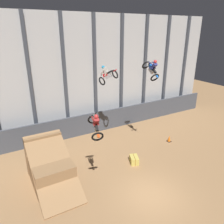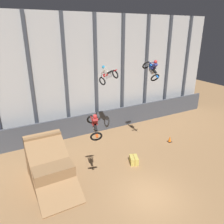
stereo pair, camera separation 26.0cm
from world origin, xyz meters
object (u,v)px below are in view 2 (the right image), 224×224
traffic_cone_near_ramp (170,139)px  hay_bale_trackside (134,160)px  dirt_ramp (49,166)px  rider_bike_left_air (95,125)px  rider_bike_center_air (108,75)px  rider_bike_right_air (152,69)px

traffic_cone_near_ramp → hay_bale_trackside: 5.03m
dirt_ramp → rider_bike_left_air: rider_bike_left_air is taller
hay_bale_trackside → rider_bike_left_air: bearing=-164.3°
traffic_cone_near_ramp → dirt_ramp: bearing=-179.9°
rider_bike_center_air → rider_bike_left_air: bearing=-156.0°
rider_bike_left_air → rider_bike_center_air: rider_bike_center_air is taller
rider_bike_center_air → traffic_cone_near_ramp: bearing=-53.0°
rider_bike_center_air → rider_bike_right_air: bearing=-67.8°
dirt_ramp → traffic_cone_near_ramp: bearing=0.1°
hay_bale_trackside → traffic_cone_near_ramp: bearing=14.7°
dirt_ramp → rider_bike_center_air: size_ratio=2.79×
rider_bike_center_air → hay_bale_trackside: rider_bike_center_air is taller
dirt_ramp → hay_bale_trackside: (6.17, -1.25, -0.74)m
dirt_ramp → rider_bike_left_air: bearing=-42.8°
traffic_cone_near_ramp → hay_bale_trackside: traffic_cone_near_ramp is taller
hay_bale_trackside → rider_bike_center_air: bearing=97.2°
rider_bike_left_air → rider_bike_center_air: 5.90m
dirt_ramp → rider_bike_center_air: bearing=21.3°
rider_bike_left_air → rider_bike_right_air: (6.02, 2.41, 2.49)m
rider_bike_left_air → traffic_cone_near_ramp: 9.79m
dirt_ramp → rider_bike_right_air: rider_bike_right_air is taller
rider_bike_right_air → hay_bale_trackside: (-2.32, -1.37, -6.65)m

